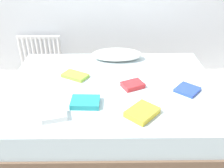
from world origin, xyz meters
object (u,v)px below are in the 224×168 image
object	(u,v)px
radiator	(40,52)
pillow	(117,55)
textbook_yellow	(142,112)
textbook_lime	(75,76)
textbook_blue	(187,90)
textbook_white	(54,116)
textbook_red	(133,85)
bed	(112,107)
textbook_teal	(85,102)

from	to	relation	value
radiator	pillow	xyz separation A→B (m)	(1.04, -0.63, 0.23)
radiator	textbook_yellow	distance (m)	2.07
textbook_lime	textbook_yellow	xyz separation A→B (m)	(0.59, -0.62, 0.01)
textbook_blue	pillow	bearing A→B (deg)	82.95
radiator	textbook_lime	world-z (taller)	radiator
pillow	textbook_white	distance (m)	1.18
radiator	textbook_red	xyz separation A→B (m)	(1.17, -1.24, 0.19)
radiator	pillow	world-z (taller)	pillow
textbook_yellow	bed	bearing A→B (deg)	68.79
textbook_red	textbook_lime	bearing A→B (deg)	134.91
textbook_red	textbook_blue	size ratio (longest dim) A/B	0.98
textbook_lime	textbook_blue	world-z (taller)	textbook_lime
bed	radiator	size ratio (longest dim) A/B	3.46
textbook_blue	textbook_white	distance (m)	1.19
pillow	textbook_yellow	world-z (taller)	pillow
textbook_red	pillow	bearing A→B (deg)	76.62
bed	textbook_red	distance (m)	0.34
textbook_white	textbook_red	bearing A→B (deg)	20.86
radiator	bed	bearing A→B (deg)	-50.82
textbook_blue	bed	bearing A→B (deg)	121.10
textbook_red	textbook_blue	distance (m)	0.49
pillow	textbook_blue	size ratio (longest dim) A/B	2.94
pillow	textbook_lime	bearing A→B (deg)	-136.11
bed	pillow	world-z (taller)	pillow
pillow	textbook_red	distance (m)	0.62
textbook_red	textbook_yellow	bearing A→B (deg)	-110.16
bed	textbook_yellow	distance (m)	0.59
textbook_red	textbook_blue	world-z (taller)	textbook_red
textbook_yellow	textbook_blue	world-z (taller)	textbook_yellow
textbook_lime	textbook_white	xyz separation A→B (m)	(-0.09, -0.66, 0.01)
bed	radiator	xyz separation A→B (m)	(-0.98, 1.20, 0.08)
textbook_lime	textbook_white	distance (m)	0.66
bed	textbook_blue	xyz separation A→B (m)	(0.68, -0.12, 0.27)
pillow	textbook_lime	world-z (taller)	pillow
textbook_lime	textbook_yellow	size ratio (longest dim) A/B	1.02
pillow	radiator	bearing A→B (deg)	148.67
textbook_lime	textbook_red	xyz separation A→B (m)	(0.56, -0.20, 0.01)
radiator	textbook_teal	size ratio (longest dim) A/B	2.44
bed	textbook_lime	distance (m)	0.48
textbook_yellow	textbook_teal	world-z (taller)	textbook_yellow
pillow	textbook_yellow	distance (m)	1.05
textbook_lime	radiator	bearing A→B (deg)	150.38
textbook_white	radiator	bearing A→B (deg)	92.57
bed	textbook_red	world-z (taller)	textbook_red
textbook_white	textbook_lime	bearing A→B (deg)	67.88
textbook_blue	textbook_teal	bearing A→B (deg)	143.37
pillow	textbook_lime	size ratio (longest dim) A/B	2.29
pillow	textbook_white	world-z (taller)	pillow
textbook_yellow	textbook_teal	xyz separation A→B (m)	(-0.45, 0.15, -0.00)
bed	pillow	bearing A→B (deg)	83.87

